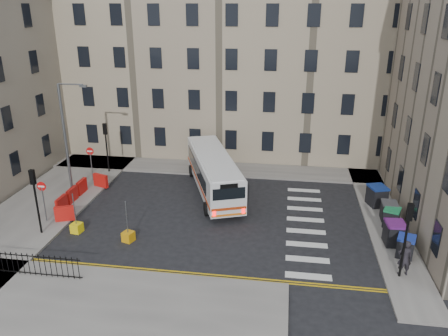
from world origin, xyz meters
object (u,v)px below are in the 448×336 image
(streetlamp, at_px, (65,138))
(bus, at_px, (213,171))
(wheelie_bin_b, at_px, (394,233))
(wheelie_bin_e, at_px, (377,196))
(wheelie_bin_a, at_px, (406,246))
(bollard_chevron, at_px, (128,237))
(wheelie_bin_d, at_px, (389,211))
(wheelie_bin_c, at_px, (391,217))
(bollard_yellow, at_px, (77,228))
(pedestrian, at_px, (405,258))

(streetlamp, xyz_separation_m, bus, (10.29, 1.92, -2.69))
(wheelie_bin_b, relative_size, wheelie_bin_e, 0.88)
(bus, height_order, wheelie_bin_b, bus)
(wheelie_bin_a, xyz_separation_m, bollard_chevron, (-15.78, -0.50, -0.44))
(wheelie_bin_d, bearing_deg, bollard_chevron, -160.79)
(wheelie_bin_b, height_order, wheelie_bin_d, wheelie_bin_b)
(bus, xyz_separation_m, wheelie_bin_d, (11.96, -2.99, -0.88))
(wheelie_bin_c, bearing_deg, wheelie_bin_a, -68.37)
(bus, bearing_deg, wheelie_bin_b, -48.29)
(wheelie_bin_a, xyz_separation_m, wheelie_bin_b, (-0.36, 1.25, 0.10))
(streetlamp, distance_m, wheelie_bin_a, 23.23)
(bollard_chevron, bearing_deg, streetlamp, 137.65)
(wheelie_bin_a, bearing_deg, wheelie_bin_e, 112.47)
(wheelie_bin_d, bearing_deg, bus, 167.97)
(wheelie_bin_c, bearing_deg, wheelie_bin_e, 118.04)
(wheelie_bin_a, relative_size, wheelie_bin_b, 0.95)
(wheelie_bin_d, height_order, bollard_yellow, wheelie_bin_d)
(wheelie_bin_a, distance_m, wheelie_bin_e, 6.50)
(bollard_yellow, xyz_separation_m, bollard_chevron, (3.52, -0.56, 0.00))
(wheelie_bin_b, bearing_deg, bollard_chevron, -176.13)
(bus, relative_size, wheelie_bin_c, 7.98)
(wheelie_bin_b, xyz_separation_m, wheelie_bin_c, (0.31, 2.25, -0.09))
(bollard_yellow, bearing_deg, pedestrian, -5.89)
(wheelie_bin_b, height_order, wheelie_bin_e, wheelie_bin_e)
(wheelie_bin_b, xyz_separation_m, pedestrian, (-0.16, -3.14, 0.30))
(streetlamp, distance_m, bollard_yellow, 7.37)
(wheelie_bin_e, xyz_separation_m, pedestrian, (-0.09, -8.37, 0.27))
(streetlamp, height_order, pedestrian, streetlamp)
(pedestrian, height_order, bollard_chevron, pedestrian)
(wheelie_bin_b, distance_m, bollard_yellow, 18.98)
(bollard_chevron, bearing_deg, wheelie_bin_e, 24.48)
(wheelie_bin_a, relative_size, wheelie_bin_c, 0.98)
(wheelie_bin_a, xyz_separation_m, wheelie_bin_e, (-0.43, 6.49, 0.12))
(wheelie_bin_b, relative_size, wheelie_bin_c, 1.03)
(wheelie_bin_c, bearing_deg, wheelie_bin_b, -76.98)
(bus, relative_size, pedestrian, 5.38)
(wheelie_bin_e, distance_m, pedestrian, 8.38)
(bollard_yellow, bearing_deg, bollard_chevron, -8.97)
(wheelie_bin_b, distance_m, wheelie_bin_d, 3.14)
(pedestrian, relative_size, bollard_yellow, 3.28)
(wheelie_bin_b, bearing_deg, wheelie_bin_c, 79.59)
(streetlamp, distance_m, pedestrian, 23.20)
(wheelie_bin_c, xyz_separation_m, bollard_chevron, (-15.73, -4.01, -0.44))
(wheelie_bin_a, relative_size, bollard_chevron, 2.16)
(pedestrian, xyz_separation_m, bollard_chevron, (-15.26, 1.38, -0.83))
(wheelie_bin_c, relative_size, wheelie_bin_d, 1.09)
(wheelie_bin_b, bearing_deg, pedestrian, -95.60)
(streetlamp, xyz_separation_m, bollard_chevron, (6.52, -5.94, -4.04))
(streetlamp, distance_m, bollard_chevron, 9.70)
(bus, bearing_deg, streetlamp, 169.99)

